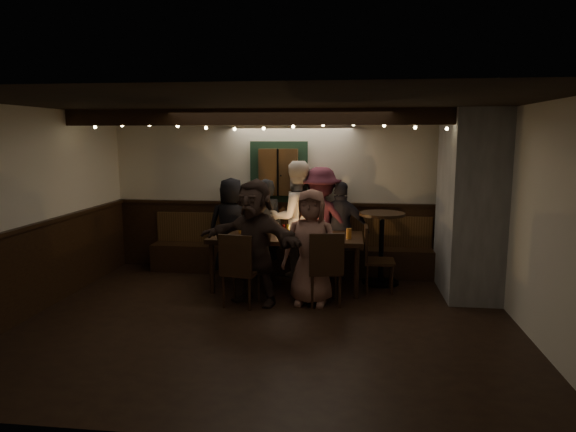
# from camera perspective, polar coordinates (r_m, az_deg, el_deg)

# --- Properties ---
(room) EXTENTS (6.02, 5.01, 2.62)m
(room) POSITION_cam_1_polar(r_m,az_deg,el_deg) (7.45, 7.58, -0.17)
(room) COLOR black
(room) RESTS_ON ground
(dining_table) EXTENTS (2.22, 0.95, 0.96)m
(dining_table) POSITION_cam_1_polar(r_m,az_deg,el_deg) (7.54, -0.19, -2.67)
(dining_table) COLOR black
(dining_table) RESTS_ON ground
(chair_near_left) EXTENTS (0.51, 0.51, 0.99)m
(chair_near_left) POSITION_cam_1_polar(r_m,az_deg,el_deg) (6.75, -5.52, -5.56)
(chair_near_left) COLOR black
(chair_near_left) RESTS_ON ground
(chair_near_right) EXTENTS (0.53, 0.53, 1.00)m
(chair_near_right) POSITION_cam_1_polar(r_m,az_deg,el_deg) (6.78, 4.17, -5.43)
(chair_near_right) COLOR black
(chair_near_right) RESTS_ON ground
(chair_end) EXTENTS (0.44, 0.44, 0.96)m
(chair_end) POSITION_cam_1_polar(r_m,az_deg,el_deg) (7.52, 9.42, -4.26)
(chair_end) COLOR black
(chair_end) RESTS_ON ground
(high_top) EXTENTS (0.69, 0.69, 1.10)m
(high_top) POSITION_cam_1_polar(r_m,az_deg,el_deg) (7.91, 10.35, -2.52)
(high_top) COLOR black
(high_top) RESTS_ON ground
(person_a) EXTENTS (0.82, 0.59, 1.57)m
(person_a) POSITION_cam_1_polar(r_m,az_deg,el_deg) (8.41, -6.28, -1.09)
(person_a) COLOR black
(person_a) RESTS_ON ground
(person_b) EXTENTS (0.66, 0.52, 1.57)m
(person_b) POSITION_cam_1_polar(r_m,az_deg,el_deg) (8.21, -2.55, -1.31)
(person_b) COLOR black
(person_b) RESTS_ON ground
(person_c) EXTENTS (1.11, 1.01, 1.85)m
(person_c) POSITION_cam_1_polar(r_m,az_deg,el_deg) (8.25, 0.85, -0.27)
(person_c) COLOR beige
(person_c) RESTS_ON ground
(person_d) EXTENTS (1.22, 0.82, 1.75)m
(person_d) POSITION_cam_1_polar(r_m,az_deg,el_deg) (8.24, 3.65, -0.64)
(person_d) COLOR #421925
(person_d) RESTS_ON ground
(person_e) EXTENTS (0.95, 0.54, 1.53)m
(person_e) POSITION_cam_1_polar(r_m,az_deg,el_deg) (8.20, 5.94, -1.51)
(person_e) COLOR #27252E
(person_e) RESTS_ON ground
(person_f) EXTENTS (1.63, 1.07, 1.68)m
(person_f) POSITION_cam_1_polar(r_m,az_deg,el_deg) (6.86, -3.72, -2.87)
(person_f) COLOR #31231E
(person_f) RESTS_ON ground
(person_g) EXTENTS (0.80, 0.55, 1.55)m
(person_g) POSITION_cam_1_polar(r_m,az_deg,el_deg) (6.82, 2.56, -3.49)
(person_g) COLOR #8E5F51
(person_g) RESTS_ON ground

